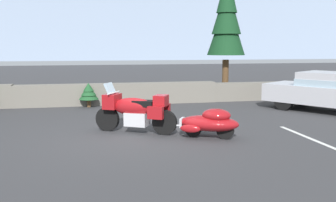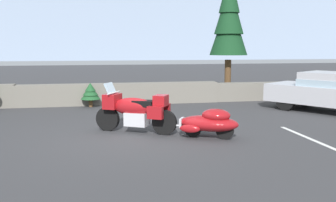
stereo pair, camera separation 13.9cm
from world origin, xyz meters
name	(u,v)px [view 2 (the right image)]	position (x,y,z in m)	size (l,w,h in m)	color
ground_plane	(136,136)	(0.00, 0.00, 0.00)	(80.00, 80.00, 0.00)	#38383A
stone_guard_wall	(118,94)	(-0.08, 5.66, 0.42)	(24.00, 0.63, 0.88)	slate
distant_ridgeline	(96,26)	(0.00, 95.67, 8.00)	(240.00, 80.00, 16.00)	#8C9EB7
touring_motorcycle	(135,110)	(0.03, 0.42, 0.62)	(2.09, 1.40, 1.33)	black
car_shaped_trailer	(209,122)	(1.80, -0.57, 0.41)	(2.10, 1.39, 0.76)	black
sedan_at_right_edge	(336,91)	(7.26, 2.16, 0.77)	(4.01, 4.75, 1.41)	black
pine_tree_tall	(229,17)	(5.21, 7.48, 3.68)	(1.77, 1.77, 5.87)	brown
pine_sapling_farther	(90,92)	(-1.18, 5.15, 0.58)	(0.75, 0.75, 0.93)	brown
parking_stripe_marker	(318,142)	(4.27, -1.50, 0.00)	(0.12, 3.60, 0.01)	silver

